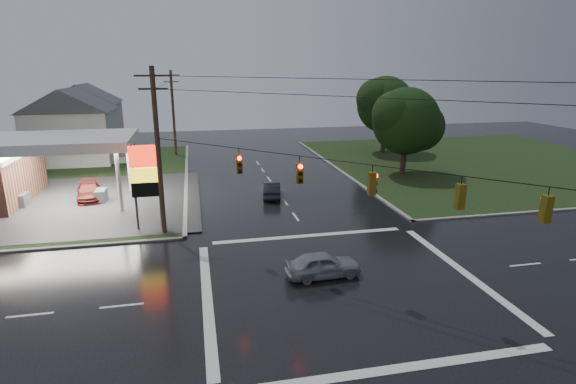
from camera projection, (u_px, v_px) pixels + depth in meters
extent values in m
plane|color=black|center=(342.00, 283.00, 23.51)|extent=(120.00, 120.00, 0.00)
cube|color=black|center=(481.00, 162.00, 53.17)|extent=(36.00, 36.00, 0.08)
cube|color=#2D2D2D|center=(37.00, 205.00, 36.44)|extent=(26.00, 18.00, 0.02)
cylinder|color=silver|center=(119.00, 181.00, 34.36)|extent=(0.30, 0.30, 5.00)
cylinder|color=silver|center=(5.00, 170.00, 38.01)|extent=(0.30, 0.30, 5.00)
cylinder|color=silver|center=(129.00, 165.00, 40.01)|extent=(0.30, 0.30, 5.00)
cube|color=silver|center=(54.00, 142.00, 35.45)|extent=(12.00, 8.00, 0.80)
cube|color=white|center=(55.00, 147.00, 35.56)|extent=(11.40, 7.40, 0.04)
cube|color=#59595E|center=(22.00, 200.00, 36.11)|extent=(0.80, 1.60, 1.10)
cube|color=#59595E|center=(101.00, 196.00, 37.31)|extent=(0.80, 1.60, 1.10)
cylinder|color=#59595E|center=(135.00, 188.00, 30.32)|extent=(0.16, 0.16, 6.00)
cylinder|color=#59595E|center=(159.00, 187.00, 30.64)|extent=(0.16, 0.16, 6.00)
cube|color=red|center=(144.00, 156.00, 29.89)|extent=(2.00, 0.35, 1.40)
cube|color=yellow|center=(146.00, 175.00, 30.24)|extent=(2.00, 0.35, 1.00)
cube|color=black|center=(147.00, 189.00, 30.51)|extent=(2.00, 0.35, 1.00)
cylinder|color=#382619|center=(158.00, 154.00, 29.06)|extent=(0.32, 0.32, 11.00)
cube|color=#382619|center=(152.00, 76.00, 27.73)|extent=(2.20, 0.12, 0.12)
cube|color=#382619|center=(153.00, 89.00, 27.95)|extent=(1.80, 0.12, 0.12)
cylinder|color=#382619|center=(173.00, 113.00, 55.97)|extent=(0.32, 0.32, 10.50)
cube|color=#382619|center=(171.00, 75.00, 54.70)|extent=(2.20, 0.12, 0.12)
cube|color=#382619|center=(171.00, 82.00, 54.92)|extent=(1.80, 0.12, 0.12)
cube|color=#59470C|center=(239.00, 164.00, 25.51)|extent=(0.34, 0.34, 1.10)
cylinder|color=#FF0C07|center=(239.00, 158.00, 25.22)|extent=(0.22, 0.08, 0.22)
cube|color=#59470C|center=(300.00, 173.00, 23.40)|extent=(0.34, 0.34, 1.10)
cylinder|color=#FF0C07|center=(301.00, 167.00, 23.11)|extent=(0.22, 0.08, 0.22)
cube|color=#59470C|center=(372.00, 184.00, 21.28)|extent=(0.34, 0.34, 1.10)
cylinder|color=#FF0C07|center=(376.00, 176.00, 21.22)|extent=(0.08, 0.22, 0.22)
cube|color=#59470C|center=(460.00, 197.00, 19.17)|extent=(0.34, 0.34, 1.10)
cylinder|color=#FF0C07|center=(458.00, 187.00, 19.26)|extent=(0.22, 0.08, 0.22)
cube|color=#59470C|center=(546.00, 209.00, 17.48)|extent=(0.34, 0.34, 1.10)
cylinder|color=#FF0C07|center=(544.00, 198.00, 17.56)|extent=(0.22, 0.08, 0.22)
cube|color=silver|center=(73.00, 137.00, 52.39)|extent=(9.00, 8.00, 6.00)
cube|color=gray|center=(123.00, 157.00, 54.16)|extent=(1.60, 4.80, 0.80)
cube|color=silver|center=(86.00, 124.00, 63.49)|extent=(9.00, 8.00, 6.00)
cube|color=gray|center=(127.00, 141.00, 65.26)|extent=(1.60, 4.80, 0.80)
cylinder|color=black|center=(404.00, 151.00, 46.34)|extent=(0.56, 0.56, 5.04)
sphere|color=black|center=(406.00, 121.00, 45.51)|extent=(6.80, 6.80, 6.80)
sphere|color=black|center=(419.00, 126.00, 46.30)|extent=(5.10, 5.10, 5.10)
sphere|color=black|center=(396.00, 115.00, 44.66)|extent=(4.76, 4.76, 4.76)
cylinder|color=black|center=(384.00, 131.00, 58.16)|extent=(0.56, 0.56, 5.60)
sphere|color=black|center=(385.00, 105.00, 57.24)|extent=(7.20, 7.20, 7.20)
sphere|color=black|center=(397.00, 110.00, 58.07)|extent=(5.40, 5.40, 5.40)
sphere|color=black|center=(376.00, 99.00, 56.35)|extent=(5.04, 5.04, 5.04)
imported|color=black|center=(272.00, 189.00, 38.84)|extent=(2.17, 4.33, 1.36)
imported|color=gray|center=(323.00, 265.00, 24.10)|extent=(4.10, 1.77, 1.38)
imported|color=#501412|center=(89.00, 191.00, 38.13)|extent=(2.84, 5.04, 1.38)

